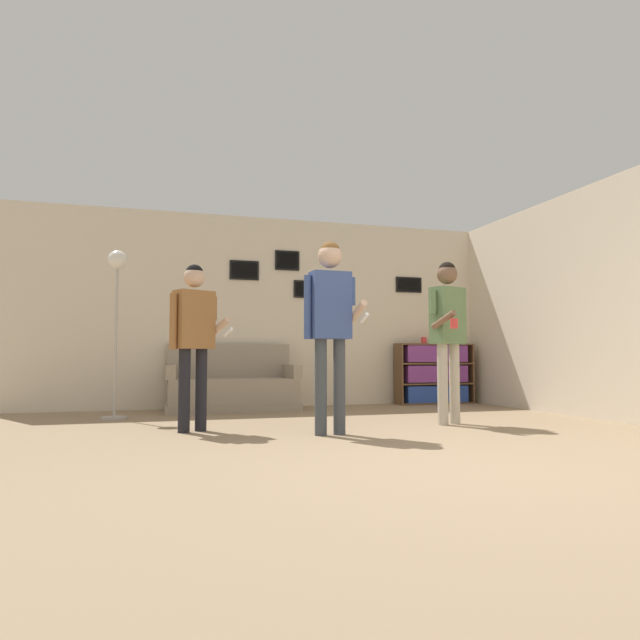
% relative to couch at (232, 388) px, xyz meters
% --- Properties ---
extents(ground_plane, '(20.00, 20.00, 0.00)m').
position_rel_couch_xyz_m(ground_plane, '(0.98, -4.38, -0.29)').
color(ground_plane, '#937A5B').
extents(wall_back, '(8.04, 0.08, 2.70)m').
position_rel_couch_xyz_m(wall_back, '(0.98, 0.42, 1.06)').
color(wall_back, beige).
rests_on(wall_back, ground_plane).
extents(wall_right, '(0.06, 7.17, 2.70)m').
position_rel_couch_xyz_m(wall_right, '(3.83, -2.00, 1.06)').
color(wall_right, beige).
rests_on(wall_right, ground_plane).
extents(couch, '(1.71, 0.80, 0.88)m').
position_rel_couch_xyz_m(couch, '(0.00, 0.00, 0.00)').
color(couch, gray).
rests_on(couch, ground_plane).
extents(bookshelf, '(1.20, 0.30, 0.90)m').
position_rel_couch_xyz_m(bookshelf, '(3.07, 0.20, 0.16)').
color(bookshelf, brown).
rests_on(bookshelf, ground_plane).
extents(floor_lamp, '(0.28, 0.28, 1.93)m').
position_rel_couch_xyz_m(floor_lamp, '(-1.42, -0.70, 1.12)').
color(floor_lamp, '#ADA89E').
rests_on(floor_lamp, ground_plane).
extents(person_player_foreground_left, '(0.58, 0.38, 1.59)m').
position_rel_couch_xyz_m(person_player_foreground_left, '(-0.64, -2.04, 0.68)').
color(person_player_foreground_left, black).
rests_on(person_player_foreground_left, ground_plane).
extents(person_player_foreground_center, '(0.51, 0.46, 1.77)m').
position_rel_couch_xyz_m(person_player_foreground_center, '(0.54, -2.62, 0.81)').
color(person_player_foreground_center, '#3D4247').
rests_on(person_player_foreground_center, ground_plane).
extents(person_watcher_holding_cup, '(0.48, 0.52, 1.72)m').
position_rel_couch_xyz_m(person_watcher_holding_cup, '(1.98, -2.20, 0.77)').
color(person_watcher_holding_cup, '#B7AD99').
rests_on(person_watcher_holding_cup, ground_plane).
extents(bottle_on_floor, '(0.07, 0.07, 0.23)m').
position_rel_couch_xyz_m(bottle_on_floor, '(-0.66, -0.74, -0.20)').
color(bottle_on_floor, brown).
rests_on(bottle_on_floor, ground_plane).
extents(drinking_cup, '(0.08, 0.08, 0.10)m').
position_rel_couch_xyz_m(drinking_cup, '(2.90, 0.20, 0.66)').
color(drinking_cup, red).
rests_on(drinking_cup, bookshelf).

